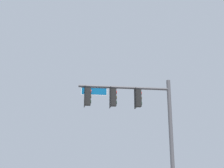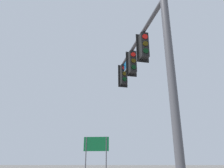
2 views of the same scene
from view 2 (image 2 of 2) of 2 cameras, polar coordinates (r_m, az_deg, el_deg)
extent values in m
cylinder|color=#47474C|center=(6.57, 15.42, 0.34)|extent=(0.25, 0.25, 7.25)
cylinder|color=#47474C|center=(10.28, 6.42, 10.70)|extent=(5.69, 1.53, 0.17)
cube|color=black|center=(9.39, 7.90, 9.24)|extent=(0.15, 0.51, 1.30)
cube|color=black|center=(9.24, 8.31, 9.79)|extent=(0.43, 0.40, 1.10)
cylinder|color=black|center=(9.55, 8.12, 12.97)|extent=(0.04, 0.04, 0.12)
cylinder|color=red|center=(9.25, 8.64, 12.16)|extent=(0.08, 0.22, 0.22)
cylinder|color=#392D05|center=(9.08, 8.75, 10.40)|extent=(0.08, 0.22, 0.22)
cylinder|color=black|center=(8.91, 8.86, 8.57)|extent=(0.08, 0.22, 0.22)
cube|color=black|center=(10.73, 5.02, 5.20)|extent=(0.15, 0.51, 1.30)
cube|color=black|center=(10.57, 5.32, 5.63)|extent=(0.43, 0.40, 1.10)
cylinder|color=black|center=(10.85, 5.22, 8.53)|extent=(0.04, 0.04, 0.12)
cylinder|color=red|center=(10.55, 5.59, 7.70)|extent=(0.08, 0.22, 0.22)
cylinder|color=#392D05|center=(10.40, 5.65, 6.09)|extent=(0.08, 0.22, 0.22)
cylinder|color=black|center=(10.26, 5.71, 4.44)|extent=(0.08, 0.22, 0.22)
cube|color=black|center=(12.14, 2.82, 2.07)|extent=(0.15, 0.51, 1.30)
cube|color=black|center=(11.97, 3.05, 2.40)|extent=(0.43, 0.40, 1.10)
cylinder|color=black|center=(12.21, 3.00, 5.05)|extent=(0.04, 0.04, 0.12)
cylinder|color=red|center=(11.92, 3.27, 4.23)|extent=(0.08, 0.22, 0.22)
cylinder|color=#392D05|center=(11.79, 3.30, 2.76)|extent=(0.08, 0.22, 0.22)
cylinder|color=black|center=(11.67, 3.34, 1.27)|extent=(0.08, 0.22, 0.22)
cube|color=#0A4C7F|center=(11.76, 3.53, 4.73)|extent=(1.52, 0.40, 0.43)
cube|color=white|center=(11.76, 3.53, 4.73)|extent=(1.58, 0.40, 0.49)
cylinder|color=#47474C|center=(25.05, -1.52, -18.43)|extent=(0.12, 0.12, 4.23)
cylinder|color=#47474C|center=(25.42, -6.86, -18.32)|extent=(0.12, 0.12, 4.23)
cube|color=#0C5128|center=(25.28, -4.13, -15.35)|extent=(0.26, 2.83, 1.54)
camera|label=1|loc=(19.74, -66.54, -8.16)|focal=50.00mm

